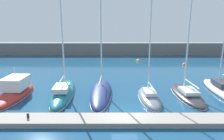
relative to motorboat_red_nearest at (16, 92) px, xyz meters
name	(u,v)px	position (x,y,z in m)	size (l,w,h in m)	color
ground_plane	(126,115)	(12.16, -4.66, -0.55)	(120.00, 120.00, 0.00)	navy
dock_pier	(127,120)	(12.16, -6.10, -0.33)	(31.05, 1.97, 0.44)	gray
breakwater_seawall	(117,49)	(12.16, 29.76, 0.96)	(108.00, 3.04, 3.02)	slate
motorboat_red_nearest	(16,92)	(0.00, 0.00, 0.00)	(2.91, 8.37, 3.67)	#B72D28
sailboat_teal_second	(64,91)	(5.33, 0.42, -0.11)	(2.94, 9.86, 15.90)	#19707F
sailboat_navy_third	(102,92)	(9.70, 0.52, -0.24)	(2.58, 9.84, 17.49)	navy
sailboat_slate_fourth	(150,97)	(14.98, -0.93, -0.23)	(2.43, 6.61, 14.29)	slate
sailboat_charcoal_fifth	(187,94)	(19.43, 0.00, -0.23)	(2.89, 7.96, 12.47)	#2D2D33
mooring_buoy_orange	(185,65)	(25.10, 16.85, -0.55)	(0.88, 0.88, 0.88)	orange
mooring_buoy_yellow	(139,61)	(16.52, 20.70, -0.55)	(0.90, 0.90, 0.90)	yellow
dock_bollard	(29,115)	(3.94, -6.10, 0.11)	(0.20, 0.20, 0.44)	black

